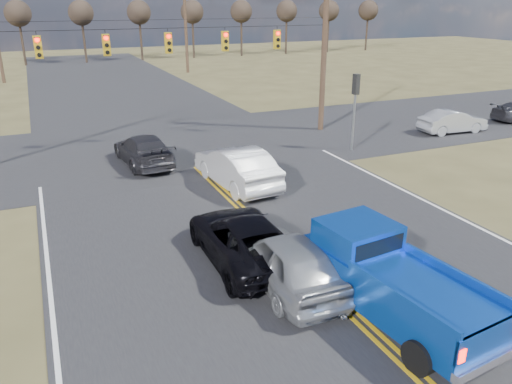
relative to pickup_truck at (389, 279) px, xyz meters
name	(u,v)px	position (x,y,z in m)	size (l,w,h in m)	color
ground	(384,344)	(-0.78, -0.97, -0.97)	(160.00, 160.00, 0.00)	brown
road_main	(227,196)	(-0.78, 9.03, -0.97)	(14.00, 120.00, 0.02)	#28282B
road_cross	(175,146)	(-0.78, 17.03, -0.97)	(120.00, 12.00, 0.02)	#28282B
signal_gantry	(180,48)	(-0.28, 16.82, 4.10)	(19.60, 4.83, 10.00)	#473323
utility_poles	(174,46)	(-0.78, 16.03, 4.26)	(19.60, 58.32, 10.00)	#473323
treeline	(133,27)	(-0.78, 25.99, 4.73)	(87.00, 117.80, 7.40)	#33261C
pickup_truck	(389,279)	(0.00, 0.00, 0.00)	(2.58, 5.50, 2.00)	black
silver_suv	(287,260)	(-1.64, 2.16, -0.20)	(1.81, 4.50, 1.53)	#96999E
black_suv	(244,238)	(-2.15, 3.99, -0.27)	(2.32, 5.02, 1.40)	black
white_car_queue	(236,167)	(0.02, 10.04, -0.14)	(1.75, 5.01, 1.65)	white
dgrey_car_queue	(143,150)	(-2.91, 14.53, -0.27)	(1.96, 4.82, 1.40)	#2F2E33
cross_car_east_near	(453,121)	(14.90, 13.31, -0.30)	(4.07, 1.42, 1.34)	#A7AAAF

